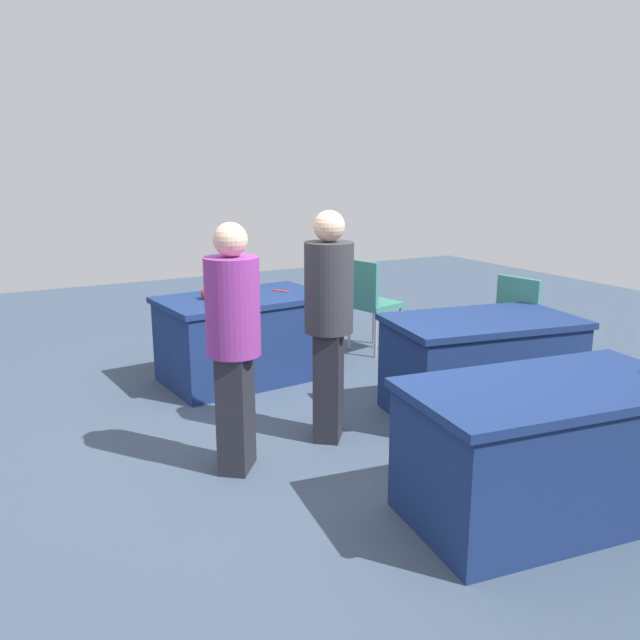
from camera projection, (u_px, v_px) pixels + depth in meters
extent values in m
plane|color=#3D4C60|center=(317.00, 448.00, 4.55)|extent=(14.40, 14.40, 0.00)
cube|color=navy|center=(243.00, 299.00, 5.85)|extent=(1.55, 1.02, 0.05)
cube|color=navy|center=(244.00, 340.00, 5.94)|extent=(1.49, 0.98, 0.72)
cube|color=navy|center=(552.00, 388.00, 3.52)|extent=(1.71, 1.06, 0.05)
cube|color=navy|center=(546.00, 454.00, 3.61)|extent=(1.64, 1.02, 0.72)
cube|color=navy|center=(483.00, 321.00, 5.02)|extent=(1.58, 1.10, 0.05)
cube|color=navy|center=(480.00, 369.00, 5.12)|extent=(1.52, 1.06, 0.72)
cylinder|color=#9E9993|center=(521.00, 348.00, 6.16)|extent=(0.03, 0.03, 0.47)
cylinder|color=#9E9993|center=(557.00, 357.00, 5.88)|extent=(0.03, 0.03, 0.47)
cylinder|color=#9E9993|center=(496.00, 355.00, 5.93)|extent=(0.03, 0.03, 0.47)
cylinder|color=#9E9993|center=(533.00, 365.00, 5.64)|extent=(0.03, 0.03, 0.47)
cube|color=#387F70|center=(529.00, 328.00, 5.84)|extent=(0.51, 0.51, 0.06)
cube|color=#387F70|center=(518.00, 303.00, 5.66)|extent=(0.11, 0.42, 0.45)
cylinder|color=#9E9993|center=(374.00, 323.00, 7.14)|extent=(0.03, 0.03, 0.47)
cylinder|color=#9E9993|center=(400.00, 329.00, 6.86)|extent=(0.03, 0.03, 0.47)
cylinder|color=#9E9993|center=(349.00, 329.00, 6.89)|extent=(0.03, 0.03, 0.47)
cylinder|color=#9E9993|center=(376.00, 335.00, 6.61)|extent=(0.03, 0.03, 0.47)
cube|color=#387F70|center=(375.00, 305.00, 6.81)|extent=(0.53, 0.53, 0.06)
cube|color=#387F70|center=(362.00, 283.00, 6.62)|extent=(0.14, 0.42, 0.45)
cube|color=#26262D|center=(329.00, 385.00, 4.63)|extent=(0.32, 0.33, 0.79)
cylinder|color=#333338|center=(329.00, 288.00, 4.47)|extent=(0.48, 0.48, 0.63)
sphere|color=beige|center=(329.00, 226.00, 4.37)|extent=(0.21, 0.21, 0.21)
cube|color=#26262D|center=(236.00, 412.00, 4.15)|extent=(0.32, 0.33, 0.77)
cylinder|color=#8C338C|center=(233.00, 307.00, 3.99)|extent=(0.48, 0.48, 0.61)
sphere|color=beige|center=(230.00, 240.00, 3.90)|extent=(0.21, 0.21, 0.21)
cube|color=silver|center=(232.00, 299.00, 5.69)|extent=(0.32, 0.23, 0.02)
cube|color=#B7B7BC|center=(226.00, 285.00, 5.79)|extent=(0.31, 0.08, 0.19)
sphere|color=#B2382D|center=(207.00, 293.00, 5.69)|extent=(0.11, 0.11, 0.11)
cube|color=red|center=(281.00, 291.00, 6.06)|extent=(0.11, 0.18, 0.01)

